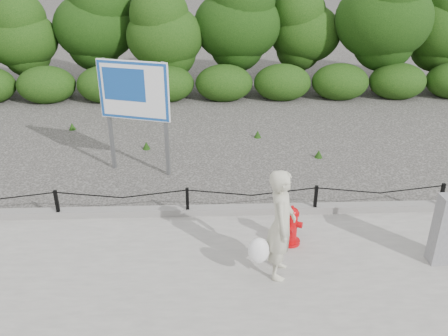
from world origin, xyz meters
name	(u,v)px	position (x,y,z in m)	size (l,w,h in m)	color
ground	(188,219)	(0.00, 0.00, 0.00)	(90.00, 90.00, 0.00)	#2D2B28
sidewalk	(184,283)	(0.00, -2.00, 0.04)	(14.00, 4.00, 0.08)	gray
curb	(188,211)	(0.00, 0.05, 0.15)	(14.00, 0.22, 0.14)	slate
chain_barrier	(187,198)	(0.00, 0.00, 0.46)	(10.06, 0.06, 0.60)	black
treeline	(200,22)	(0.22, 8.90, 2.41)	(20.29, 3.52, 4.53)	black
fire_hydrant	(291,226)	(1.85, -1.02, 0.44)	(0.46, 0.46, 0.75)	#BB070C
pedestrian	(280,226)	(1.50, -1.85, 0.98)	(0.79, 0.74, 1.85)	beige
utility_cabinet	(448,229)	(4.31, -1.62, 0.70)	(0.48, 0.34, 1.37)	gray
advertising_sign	(134,96)	(-1.20, 2.15, 1.86)	(1.59, 0.57, 2.64)	slate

